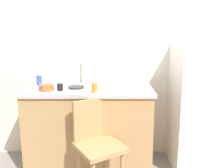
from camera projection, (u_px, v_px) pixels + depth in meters
back_wall at (122, 53)px, 2.94m from camera, size 4.80×0.10×2.55m
cabinet_base at (90, 129)px, 2.78m from camera, size 1.35×0.60×0.88m
countertop at (89, 89)px, 2.68m from camera, size 1.39×0.64×0.04m
faucet at (84, 71)px, 2.89m from camera, size 0.02×0.02×0.28m
refrigerator at (202, 108)px, 2.73m from camera, size 0.63×0.60×1.37m
chair at (97, 142)px, 2.32m from camera, size 0.55×0.55×0.89m
dish_tray at (117, 85)px, 2.68m from camera, size 0.28×0.20×0.05m
terracotta_bowl at (47, 87)px, 2.54m from camera, size 0.15×0.15×0.06m
hotplate at (77, 87)px, 2.65m from camera, size 0.17×0.17×0.02m
cup_black at (61, 87)px, 2.54m from camera, size 0.06×0.06×0.07m
cup_orange at (95, 88)px, 2.45m from camera, size 0.06×0.06×0.10m
cup_blue at (40, 80)px, 2.80m from camera, size 0.06×0.06×0.11m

